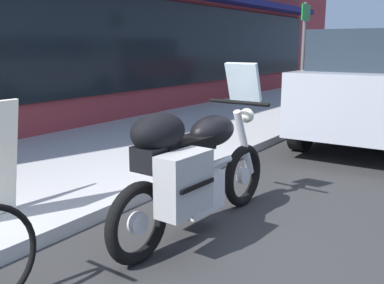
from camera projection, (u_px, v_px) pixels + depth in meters
The scene contains 4 objects.
ground_plane at pixel (206, 244), 3.49m from camera, with size 80.00×80.00×0.00m, color #2D2D2D.
sidewalk_curb at pixel (299, 100), 12.21m from camera, with size 30.00×3.19×0.12m.
touring_motorcycle at pixel (192, 166), 3.53m from camera, with size 2.07×0.62×1.38m.
parking_sign_pole at pixel (303, 49), 9.08m from camera, with size 0.44×0.07×2.26m.
Camera 1 is at (-2.76, -1.71, 1.53)m, focal length 41.61 mm.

